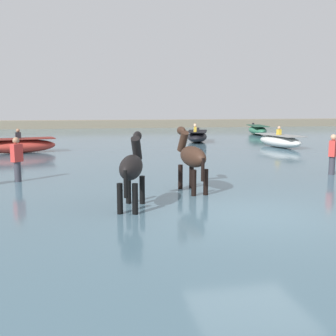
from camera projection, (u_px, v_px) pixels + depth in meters
ground_plane at (251, 227)px, 8.72m from camera, size 120.00×120.00×0.00m
water_surface at (167, 160)px, 18.42m from camera, size 90.00×90.00×0.26m
horse_lead_dark_bay at (192, 158)px, 10.95m from camera, size 0.68×1.83×1.99m
horse_trailing_black at (132, 169)px, 9.15m from camera, size 0.83×1.80×1.96m
boat_far_inshore at (257, 130)px, 33.41m from camera, size 2.04×4.17×0.87m
boat_mid_outer at (280, 141)px, 23.02m from camera, size 1.65×3.82×1.19m
boat_mid_channel at (197, 136)px, 26.25m from camera, size 2.16×3.57×1.20m
boat_far_offshore at (19, 146)px, 20.12m from camera, size 3.74×2.10×1.20m
person_onlooker_right at (332, 157)px, 13.72m from camera, size 0.37×0.37×1.63m
person_wading_close at (17, 162)px, 12.41m from camera, size 0.36×0.37×1.63m
far_shoreline at (123, 125)px, 44.11m from camera, size 80.00×2.40×1.09m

